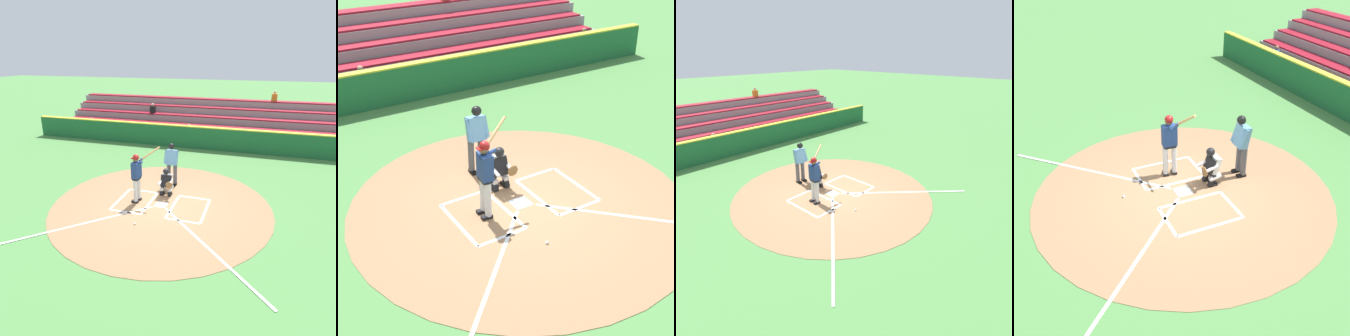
{
  "view_description": "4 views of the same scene",
  "coord_description": "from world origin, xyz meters",
  "views": [
    {
      "loc": [
        -3.16,
        9.35,
        5.19
      ],
      "look_at": [
        0.12,
        -1.24,
        1.0
      ],
      "focal_mm": 32.04,
      "sensor_mm": 36.0,
      "label": 1
    },
    {
      "loc": [
        5.43,
        8.04,
        6.43
      ],
      "look_at": [
        0.38,
        -0.05,
        1.04
      ],
      "focal_mm": 52.79,
      "sensor_mm": 36.0,
      "label": 2
    },
    {
      "loc": [
        7.26,
        7.33,
        5.48
      ],
      "look_at": [
        -0.47,
        0.22,
        1.08
      ],
      "focal_mm": 30.02,
      "sensor_mm": 36.0,
      "label": 3
    },
    {
      "loc": [
        -8.26,
        3.72,
        6.28
      ],
      "look_at": [
        -0.38,
        0.21,
        1.02
      ],
      "focal_mm": 43.19,
      "sensor_mm": 36.0,
      "label": 4
    }
  ],
  "objects": [
    {
      "name": "batter",
      "position": [
        0.93,
        -0.01,
        1.1
      ],
      "size": [
        0.97,
        0.65,
        2.13
      ],
      "color": "silver",
      "rests_on": "ground"
    },
    {
      "name": "ground_plane",
      "position": [
        0.0,
        0.0,
        0.0
      ],
      "size": [
        120.0,
        120.0,
        0.0
      ],
      "primitive_type": "plane",
      "color": "#4C8442"
    },
    {
      "name": "catcher",
      "position": [
        0.06,
        -0.85,
        0.59
      ],
      "size": [
        0.59,
        0.6,
        1.13
      ],
      "color": "black",
      "rests_on": "ground"
    },
    {
      "name": "dirt_circle",
      "position": [
        0.0,
        0.0,
        0.01
      ],
      "size": [
        8.0,
        8.0,
        0.01
      ],
      "primitive_type": "cylinder",
      "color": "#99704C",
      "rests_on": "ground"
    },
    {
      "name": "plate_umpire",
      "position": [
        0.14,
        -1.83,
        1.08
      ],
      "size": [
        0.59,
        0.42,
        1.86
      ],
      "color": "#4C4C51",
      "rests_on": "ground"
    },
    {
      "name": "baseball",
      "position": [
        0.38,
        1.57,
        0.04
      ],
      "size": [
        0.07,
        0.07,
        0.07
      ],
      "primitive_type": "sphere",
      "color": "white",
      "rests_on": "ground"
    },
    {
      "name": "home_plate_and_chalk",
      "position": [
        0.0,
        0.88,
        0.01
      ],
      "size": [
        7.93,
        4.91,
        0.01
      ],
      "color": "white",
      "rests_on": "dirt_circle"
    }
  ]
}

